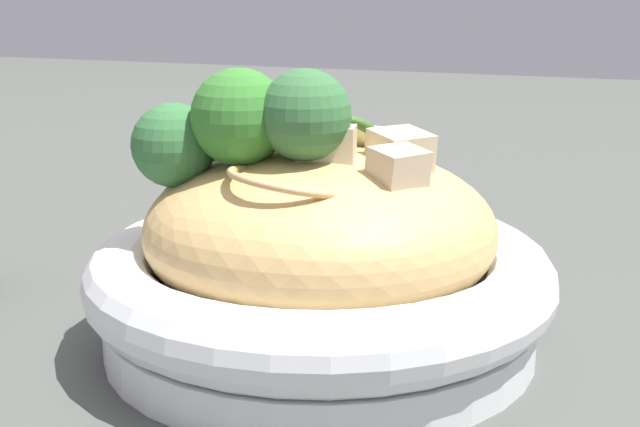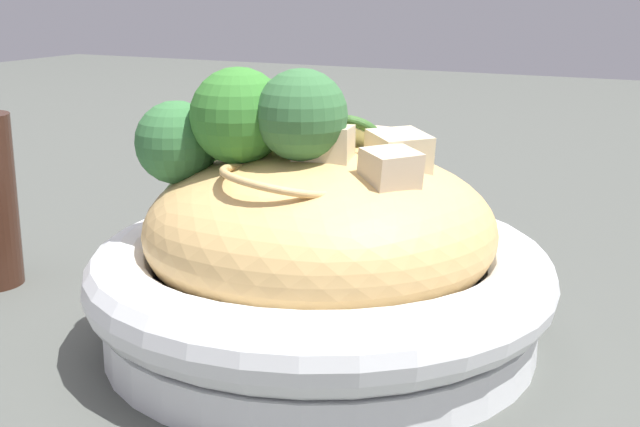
% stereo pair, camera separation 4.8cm
% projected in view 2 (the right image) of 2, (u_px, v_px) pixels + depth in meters
% --- Properties ---
extents(ground_plane, '(3.00, 3.00, 0.00)m').
position_uv_depth(ground_plane, '(320.00, 343.00, 0.50)').
color(ground_plane, '#484B46').
extents(serving_bowl, '(0.26, 0.26, 0.06)m').
position_uv_depth(serving_bowl, '(320.00, 290.00, 0.49)').
color(serving_bowl, white).
rests_on(serving_bowl, ground_plane).
extents(noodle_heap, '(0.19, 0.19, 0.10)m').
position_uv_depth(noodle_heap, '(320.00, 229.00, 0.49)').
color(noodle_heap, tan).
rests_on(noodle_heap, serving_bowl).
extents(broccoli_florets, '(0.11, 0.14, 0.07)m').
position_uv_depth(broccoli_florets, '(245.00, 124.00, 0.47)').
color(broccoli_florets, '#99C36F').
rests_on(broccoli_florets, serving_bowl).
extents(carrot_coins, '(0.07, 0.06, 0.03)m').
position_uv_depth(carrot_coins, '(336.00, 150.00, 0.54)').
color(carrot_coins, orange).
rests_on(carrot_coins, serving_bowl).
extents(zucchini_slices, '(0.10, 0.12, 0.04)m').
position_uv_depth(zucchini_slices, '(307.00, 146.00, 0.51)').
color(zucchini_slices, beige).
rests_on(zucchini_slices, serving_bowl).
extents(chicken_chunks, '(0.14, 0.08, 0.04)m').
position_uv_depth(chicken_chunks, '(376.00, 153.00, 0.48)').
color(chicken_chunks, beige).
rests_on(chicken_chunks, serving_bowl).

